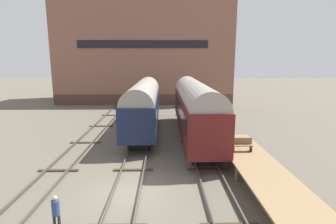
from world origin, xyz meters
The scene contains 10 objects.
ground_plane centered at (0.00, 0.00, 0.00)m, with size 200.00×200.00×0.00m, color #60594C.
track_left centered at (-4.89, 0.00, 0.14)m, with size 2.60×60.00×0.26m.
track_middle centered at (0.00, 0.00, 0.14)m, with size 2.60×60.00×0.26m.
track_right centered at (4.89, 0.00, 0.14)m, with size 2.60×60.00×0.26m.
train_car_navy centered at (0.00, 13.37, 2.91)m, with size 2.87×16.29×5.10m.
train_car_maroon centered at (4.89, 10.55, 3.04)m, with size 2.85×17.27×5.31m.
station_platform centered at (7.59, 1.33, 1.00)m, with size 2.76×12.76×1.08m.
bench centered at (7.32, 3.66, 1.57)m, with size 1.40×0.40×0.91m.
person_worker centered at (-2.47, -3.25, 0.99)m, with size 0.32×0.32×1.65m.
warehouse_building centered at (-1.26, 35.12, 8.89)m, with size 29.57×11.24×17.77m.
Camera 1 is at (2.03, -13.22, 7.07)m, focal length 28.00 mm.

